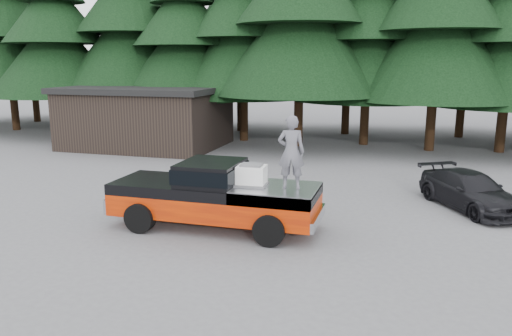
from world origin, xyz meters
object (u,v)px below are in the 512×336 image
(air_compressor, at_px, (252,176))
(utility_building, at_px, (147,116))
(pickup_truck, at_px, (215,205))
(parked_car, at_px, (470,191))
(man_on_bed, at_px, (291,152))

(air_compressor, relative_size, utility_building, 0.09)
(pickup_truck, xyz_separation_m, utility_building, (-8.57, 12.00, 1.00))
(parked_car, distance_m, utility_building, 17.67)
(air_compressor, height_order, utility_building, utility_building)
(pickup_truck, bearing_deg, parked_car, 29.53)
(parked_car, relative_size, utility_building, 0.48)
(man_on_bed, height_order, utility_building, utility_building)
(pickup_truck, xyz_separation_m, man_on_bed, (2.19, -0.02, 1.65))
(man_on_bed, relative_size, parked_car, 0.48)
(pickup_truck, xyz_separation_m, parked_car, (7.18, 4.07, -0.07))
(man_on_bed, distance_m, parked_car, 6.68)
(man_on_bed, bearing_deg, pickup_truck, -9.72)
(air_compressor, bearing_deg, pickup_truck, 174.52)
(air_compressor, distance_m, utility_building, 15.44)
(man_on_bed, xyz_separation_m, parked_car, (5.00, 4.09, -1.72))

